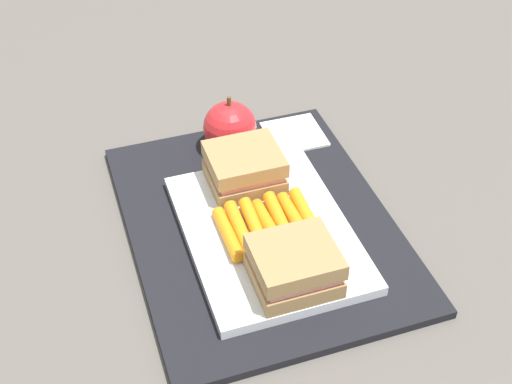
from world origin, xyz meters
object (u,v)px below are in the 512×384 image
paper_napkin (294,134)px  sandwich_half_left (294,266)px  apple (230,127)px  food_tray (267,232)px  carrot_sticks_bundle (268,224)px  sandwich_half_right (244,168)px

paper_napkin → sandwich_half_left: bearing=158.8°
sandwich_half_left → apple: size_ratio=1.06×
paper_napkin → food_tray: bearing=150.1°
sandwich_half_left → apple: 0.24m
carrot_sticks_bundle → paper_napkin: (0.16, -0.09, -0.02)m
sandwich_half_left → paper_napkin: 0.26m
sandwich_half_left → paper_napkin: sandwich_half_left is taller
sandwich_half_right → carrot_sticks_bundle: 0.08m
sandwich_half_left → apple: bearing=-1.8°
sandwich_half_left → sandwich_half_right: size_ratio=1.00×
food_tray → apple: (0.16, -0.01, 0.03)m
carrot_sticks_bundle → apple: apple is taller
sandwich_half_right → paper_napkin: sandwich_half_right is taller
sandwich_half_left → sandwich_half_right: bearing=0.0°
food_tray → sandwich_half_left: sandwich_half_left is taller
carrot_sticks_bundle → apple: 0.16m
sandwich_half_left → carrot_sticks_bundle: bearing=-0.0°
carrot_sticks_bundle → paper_napkin: carrot_sticks_bundle is taller
food_tray → sandwich_half_right: bearing=0.0°
carrot_sticks_bundle → apple: size_ratio=1.34×
food_tray → paper_napkin: 0.18m
apple → paper_napkin: apple is taller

